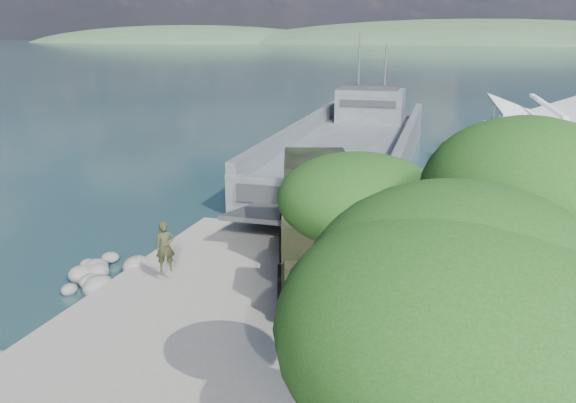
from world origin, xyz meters
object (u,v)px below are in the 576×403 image
at_px(military_truck, 317,218).
at_px(overhang_tree, 572,280).
at_px(landing_craft, 352,152).
at_px(pier, 542,165).
at_px(soldier, 166,257).

bearing_deg(military_truck, overhang_tree, -78.82).
relative_size(landing_craft, overhang_tree, 4.06).
relative_size(pier, overhang_tree, 5.14).
bearing_deg(pier, military_truck, -123.03).
xyz_separation_m(landing_craft, military_truck, (1.78, -21.25, 1.71)).
height_order(pier, overhang_tree, overhang_tree).
xyz_separation_m(military_truck, overhang_tree, (6.08, -12.59, 3.68)).
relative_size(military_truck, soldier, 4.87).
distance_m(soldier, overhang_tree, 15.75).
bearing_deg(soldier, military_truck, -5.60).
height_order(landing_craft, overhang_tree, landing_craft).
bearing_deg(pier, overhang_tree, -99.11).
height_order(pier, military_truck, pier).
height_order(military_truck, soldier, military_truck).
height_order(soldier, overhang_tree, overhang_tree).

